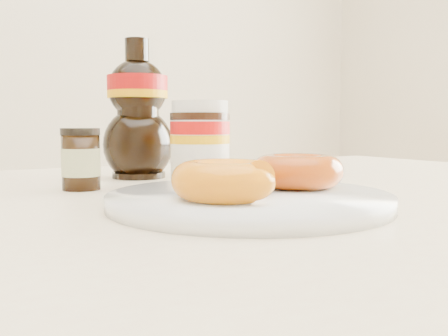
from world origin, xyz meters
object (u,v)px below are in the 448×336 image
donut_bitten (226,180)px  donut_whole (297,171)px  syrup_bottle (138,109)px  dining_table (196,265)px  nutella_jar (200,140)px  dark_jar (81,160)px  plate (249,199)px

donut_bitten → donut_whole: (0.11, 0.04, 0.00)m
donut_bitten → donut_whole: size_ratio=1.01×
syrup_bottle → dining_table: bearing=-92.3°
nutella_jar → syrup_bottle: bearing=106.5°
donut_whole → nutella_jar: bearing=101.0°
donut_bitten → nutella_jar: nutella_jar is taller
dining_table → nutella_jar: size_ratio=12.36×
syrup_bottle → nutella_jar: bearing=-73.5°
donut_bitten → syrup_bottle: bearing=87.5°
donut_bitten → donut_whole: same height
dining_table → dark_jar: dark_jar is taller
dining_table → nutella_jar: 0.17m
donut_whole → nutella_jar: nutella_jar is taller
donut_bitten → dark_jar: 0.25m
nutella_jar → dining_table: bearing=-120.4°
donut_whole → nutella_jar: (-0.03, 0.17, 0.03)m
plate → syrup_bottle: 0.33m
nutella_jar → syrup_bottle: (-0.04, 0.13, 0.04)m
syrup_bottle → dark_jar: 0.16m
donut_bitten → syrup_bottle: size_ratio=0.48×
plate → donut_whole: 0.08m
donut_bitten → donut_whole: bearing=23.5°
plate → nutella_jar: size_ratio=2.49×
plate → dark_jar: 0.24m
donut_whole → syrup_bottle: syrup_bottle is taller
donut_whole → nutella_jar: 0.17m
plate → syrup_bottle: syrup_bottle is taller
nutella_jar → donut_whole: bearing=-79.0°
dining_table → donut_bitten: 0.17m
dining_table → donut_whole: size_ratio=14.12×
donut_bitten → nutella_jar: 0.22m
donut_whole → dark_jar: size_ratio=1.28×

